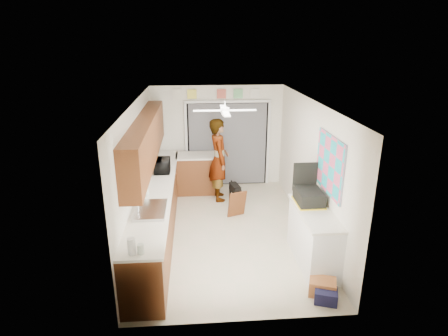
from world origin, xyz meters
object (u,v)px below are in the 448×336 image
object	(u,v)px
microwave	(162,166)
cardboard_box	(322,287)
suitcase	(309,197)
dog	(235,192)
man	(219,160)
navy_crate	(326,296)
soap_bottle	(146,188)
paper_towel_roll	(131,246)

from	to	relation	value
microwave	cardboard_box	bearing A→B (deg)	-141.16
suitcase	dog	xyz separation A→B (m)	(-0.99, 2.29, -0.84)
microwave	dog	world-z (taller)	microwave
man	dog	xyz separation A→B (m)	(0.36, -0.15, -0.73)
cardboard_box	man	xyz separation A→B (m)	(-1.28, 3.59, 0.83)
microwave	navy_crate	world-z (taller)	microwave
suitcase	microwave	bearing A→B (deg)	145.15
soap_bottle	paper_towel_roll	bearing A→B (deg)	-88.73
navy_crate	dog	world-z (taller)	dog
man	dog	size ratio (longest dim) A/B	3.37
cardboard_box	microwave	bearing A→B (deg)	130.60
paper_towel_roll	suitcase	size ratio (longest dim) A/B	0.41
paper_towel_roll	dog	distance (m)	4.12
paper_towel_roll	navy_crate	xyz separation A→B (m)	(2.64, 0.05, -0.96)
soap_bottle	suitcase	bearing A→B (deg)	-10.79
soap_bottle	dog	size ratio (longest dim) A/B	0.49
man	navy_crate	bearing A→B (deg)	-165.77
soap_bottle	suitcase	size ratio (longest dim) A/B	0.51
paper_towel_roll	dog	bearing A→B (deg)	64.77
paper_towel_roll	suitcase	distance (m)	3.03
soap_bottle	dog	xyz separation A→B (m)	(1.76, 1.76, -0.86)
dog	man	bearing A→B (deg)	143.97
cardboard_box	dog	distance (m)	3.55
microwave	soap_bottle	distance (m)	1.25
cardboard_box	suitcase	bearing A→B (deg)	86.50
microwave	soap_bottle	size ratio (longest dim) A/B	1.74
suitcase	cardboard_box	distance (m)	1.48
paper_towel_roll	man	xyz separation A→B (m)	(1.36, 3.80, -0.10)
microwave	cardboard_box	distance (m)	3.94
soap_bottle	dog	world-z (taller)	soap_bottle
navy_crate	cardboard_box	bearing A→B (deg)	90.00
paper_towel_roll	suitcase	bearing A→B (deg)	26.63
cardboard_box	man	bearing A→B (deg)	109.61
man	soap_bottle	bearing A→B (deg)	139.26
paper_towel_roll	dog	xyz separation A→B (m)	(1.72, 3.65, -0.83)
microwave	man	world-z (taller)	man
soap_bottle	cardboard_box	size ratio (longest dim) A/B	0.73
paper_towel_roll	man	size ratio (longest dim) A/B	0.12
suitcase	man	distance (m)	2.79
navy_crate	dog	xyz separation A→B (m)	(-0.92, 3.60, 0.13)
microwave	soap_bottle	xyz separation A→B (m)	(-0.19, -1.24, 0.01)
suitcase	paper_towel_roll	bearing A→B (deg)	-153.67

